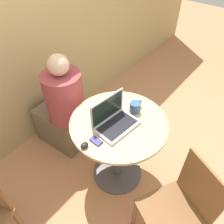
# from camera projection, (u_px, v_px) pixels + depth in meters

# --- Properties ---
(ground_plane) EXTENTS (12.00, 12.00, 0.00)m
(ground_plane) POSITION_uv_depth(u_px,v_px,m) (117.00, 172.00, 2.32)
(ground_plane) COLOR tan
(back_wall) EXTENTS (7.00, 0.05, 2.60)m
(back_wall) POSITION_uv_depth(u_px,v_px,m) (20.00, 24.00, 1.96)
(back_wall) COLOR tan
(back_wall) RESTS_ON ground_plane
(round_table) EXTENTS (0.82, 0.82, 0.77)m
(round_table) POSITION_uv_depth(u_px,v_px,m) (118.00, 140.00, 1.96)
(round_table) COLOR #4C4C51
(round_table) RESTS_ON ground_plane
(laptop) EXTENTS (0.37, 0.26, 0.24)m
(laptop) POSITION_uv_depth(u_px,v_px,m) (114.00, 120.00, 1.74)
(laptop) COLOR #B7B7BC
(laptop) RESTS_ON round_table
(cell_phone) EXTENTS (0.06, 0.10, 0.02)m
(cell_phone) POSITION_uv_depth(u_px,v_px,m) (96.00, 141.00, 1.64)
(cell_phone) COLOR navy
(cell_phone) RESTS_ON round_table
(computer_mouse) EXTENTS (0.06, 0.05, 0.04)m
(computer_mouse) POSITION_uv_depth(u_px,v_px,m) (84.00, 145.00, 1.59)
(computer_mouse) COLOR black
(computer_mouse) RESTS_ON round_table
(coffee_cup) EXTENTS (0.14, 0.09, 0.09)m
(coffee_cup) POSITION_uv_depth(u_px,v_px,m) (135.00, 107.00, 1.86)
(coffee_cup) COLOR #335684
(coffee_cup) RESTS_ON round_table
(chair_empty) EXTENTS (0.54, 0.54, 0.91)m
(chair_empty) POSITION_uv_depth(u_px,v_px,m) (179.00, 209.00, 1.58)
(chair_empty) COLOR brown
(chair_empty) RESTS_ON ground_plane
(person_seated) EXTENTS (0.40, 0.60, 1.17)m
(person_seated) POSITION_uv_depth(u_px,v_px,m) (63.00, 112.00, 2.31)
(person_seated) COLOR brown
(person_seated) RESTS_ON ground_plane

